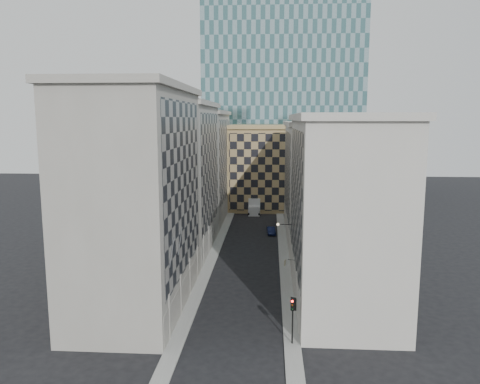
% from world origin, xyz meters
% --- Properties ---
extents(ground, '(260.00, 260.00, 0.00)m').
position_xyz_m(ground, '(0.00, 0.00, 0.00)').
color(ground, black).
rests_on(ground, ground).
extents(sidewalk_west, '(1.50, 100.00, 0.15)m').
position_xyz_m(sidewalk_west, '(-5.25, 30.00, 0.07)').
color(sidewalk_west, gray).
rests_on(sidewalk_west, ground).
extents(sidewalk_east, '(1.50, 100.00, 0.15)m').
position_xyz_m(sidewalk_east, '(5.25, 30.00, 0.07)').
color(sidewalk_east, gray).
rests_on(sidewalk_east, ground).
extents(bldg_left_a, '(10.80, 22.80, 23.70)m').
position_xyz_m(bldg_left_a, '(-10.88, 11.00, 11.82)').
color(bldg_left_a, gray).
rests_on(bldg_left_a, ground).
extents(bldg_left_b, '(10.80, 22.80, 22.70)m').
position_xyz_m(bldg_left_b, '(-10.88, 33.00, 11.32)').
color(bldg_left_b, '#9C9991').
rests_on(bldg_left_b, ground).
extents(bldg_left_c, '(10.80, 22.80, 21.70)m').
position_xyz_m(bldg_left_c, '(-10.88, 55.00, 10.83)').
color(bldg_left_c, gray).
rests_on(bldg_left_c, ground).
extents(bldg_right_a, '(10.80, 26.80, 20.70)m').
position_xyz_m(bldg_right_a, '(10.88, 15.00, 10.32)').
color(bldg_right_a, beige).
rests_on(bldg_right_a, ground).
extents(bldg_right_b, '(10.80, 28.80, 19.70)m').
position_xyz_m(bldg_right_b, '(10.89, 42.00, 9.85)').
color(bldg_right_b, beige).
rests_on(bldg_right_b, ground).
extents(tan_block, '(16.80, 14.80, 18.80)m').
position_xyz_m(tan_block, '(2.00, 67.90, 9.44)').
color(tan_block, tan).
rests_on(tan_block, ground).
extents(church_tower, '(7.20, 7.20, 51.50)m').
position_xyz_m(church_tower, '(0.00, 82.00, 26.95)').
color(church_tower, '#302B25').
rests_on(church_tower, ground).
extents(flagpoles_left, '(0.10, 6.33, 2.33)m').
position_xyz_m(flagpoles_left, '(-5.90, 6.00, 8.00)').
color(flagpoles_left, gray).
rests_on(flagpoles_left, ground).
extents(bracket_lamp, '(1.98, 0.36, 0.36)m').
position_xyz_m(bracket_lamp, '(4.38, 24.00, 6.20)').
color(bracket_lamp, black).
rests_on(bracket_lamp, ground).
extents(traffic_light, '(0.53, 0.53, 4.29)m').
position_xyz_m(traffic_light, '(5.24, 2.47, 3.22)').
color(traffic_light, black).
rests_on(traffic_light, sidewalk_east).
extents(box_truck, '(2.51, 6.17, 3.39)m').
position_xyz_m(box_truck, '(-0.23, 61.52, 1.47)').
color(box_truck, silver).
rests_on(box_truck, ground).
extents(dark_car, '(1.70, 4.07, 1.31)m').
position_xyz_m(dark_car, '(3.34, 43.39, 0.65)').
color(dark_car, '#0E1536').
rests_on(dark_car, ground).
extents(shop_sign, '(1.17, 0.65, 0.73)m').
position_xyz_m(shop_sign, '(4.97, 14.72, 3.84)').
color(shop_sign, black).
rests_on(shop_sign, ground).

